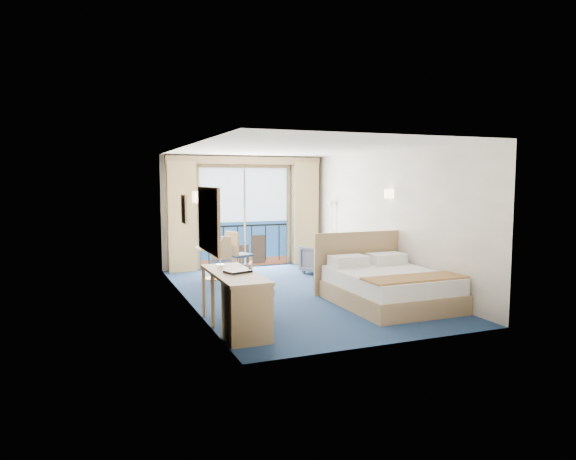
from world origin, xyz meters
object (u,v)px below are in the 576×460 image
Objects in this scene: armchair at (320,259)px; desk at (244,305)px; table_chair_b at (221,258)px; bed at (387,285)px; floor_lamp at (331,217)px; desk_chair at (257,287)px; table_chair_a at (237,252)px; round_table at (214,255)px; nightstand at (380,274)px.

desk is (-2.98, -3.94, 0.13)m from armchair.
bed is at bearing -30.08° from table_chair_b.
floor_lamp reaches higher than desk_chair.
armchair is 0.44× the size of floor_lamp.
bed is 2.98m from desk.
armchair is 0.41× the size of desk.
round_table is at bearing 65.49° from table_chair_a.
table_chair_a is (-1.90, 0.19, 0.25)m from armchair.
round_table is (-2.40, 0.22, 0.21)m from armchair.
armchair is 1.24m from floor_lamp.
table_chair_a is (-1.75, 3.22, 0.25)m from bed.
table_chair_a is at bearing 10.89° from desk_chair.
table_chair_b is at bearing 18.96° from desk_chair.
desk is (-2.83, -0.91, 0.13)m from bed.
round_table is 0.50m from table_chair_a.
nightstand is at bearing -5.97° from table_chair_b.
floor_lamp reaches higher than table_chair_b.
round_table is 0.76× the size of table_chair_a.
floor_lamp is 2.60m from table_chair_a.
desk_chair reaches higher than nightstand.
nightstand is (0.63, 1.26, -0.06)m from bed.
bed is 1.35× the size of floor_lamp.
floor_lamp is 2.07× the size of round_table.
desk_chair reaches higher than round_table.
desk_chair is (-3.01, -1.34, 0.23)m from nightstand.
desk_chair is 3.33m from round_table.
bed is 3.46m from table_chair_b.
bed reaches higher than desk_chair.
armchair reaches higher than nightstand.
bed is 3.96m from round_table.
desk is at bearing 144.05° from table_chair_a.
bed reaches higher than round_table.
bed is 3.67m from table_chair_a.
bed reaches higher than armchair.
armchair is at bearing -5.27° from round_table.
desk_chair is at bearing -129.80° from floor_lamp.
floor_lamp is at bearing -101.47° from table_chair_a.
round_table is at bearing -172.37° from floor_lamp.
bed is 3.83m from floor_lamp.
floor_lamp is (0.10, 2.39, 0.95)m from nightstand.
nightstand is at bearing 77.16° from armchair.
desk_chair is at bearing 60.99° from desk.
armchair is at bearing 87.20° from bed.
table_chair_b is (-2.40, -0.41, 0.23)m from armchair.
table_chair_b is at bearing -90.08° from round_table.
table_chair_a is 0.78m from table_chair_b.
table_chair_b reaches higher than desk.
table_chair_a is at bearing -3.27° from round_table.
nightstand is 4.10m from desk.
floor_lamp reaches higher than round_table.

